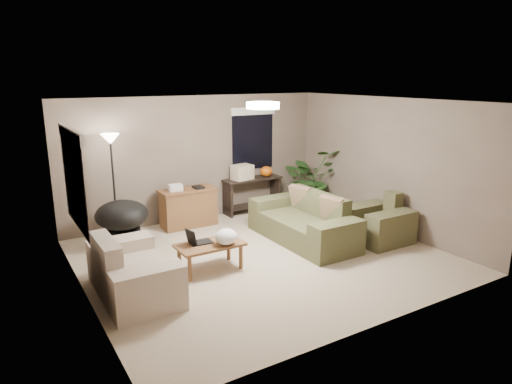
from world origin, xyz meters
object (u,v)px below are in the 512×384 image
coffee_table (210,248)px  cat_scratching_post (335,211)px  console_table (252,192)px  houseplant (309,186)px  loveseat (131,274)px  main_sofa (304,224)px  floor_lamp (111,152)px  desk (188,207)px  papasan_chair (122,220)px  armchair (378,224)px

coffee_table → cat_scratching_post: bearing=14.6°
console_table → houseplant: houseplant is taller
loveseat → coffee_table: loveseat is taller
main_sofa → floor_lamp: size_ratio=1.15×
desk → houseplant: houseplant is taller
floor_lamp → main_sofa: bearing=-32.0°
loveseat → cat_scratching_post: (4.45, 1.02, -0.08)m
console_table → papasan_chair: 3.01m
loveseat → floor_lamp: size_ratio=0.84×
coffee_table → desk: size_ratio=0.91×
armchair → main_sofa: bearing=148.6°
loveseat → console_table: bearing=36.5°
main_sofa → console_table: bearing=86.9°
loveseat → coffee_table: 1.27m
main_sofa → papasan_chair: (-2.85, 1.43, 0.17)m
loveseat → desk: bearing=52.0°
houseplant → cat_scratching_post: (-0.10, -1.00, -0.32)m
floor_lamp → loveseat: bearing=-100.0°
coffee_table → papasan_chair: 1.93m
console_table → coffee_table: bearing=-132.6°
main_sofa → papasan_chair: size_ratio=1.94×
papasan_chair → houseplant: houseplant is taller
cat_scratching_post → loveseat: bearing=-167.1°
main_sofa → desk: size_ratio=2.00×
papasan_chair → cat_scratching_post: papasan_chair is taller
coffee_table → papasan_chair: bearing=116.0°
papasan_chair → main_sofa: bearing=-26.7°
main_sofa → coffee_table: bearing=-171.6°
main_sofa → cat_scratching_post: main_sofa is taller
main_sofa → cat_scratching_post: (1.19, 0.53, -0.08)m
main_sofa → loveseat: 3.29m
armchair → desk: size_ratio=0.91×
armchair → coffee_table: (-3.12, 0.39, 0.06)m
coffee_table → console_table: 3.12m
papasan_chair → desk: bearing=15.4°
console_table → desk: bearing=-173.3°
console_table → floor_lamp: (-2.96, -0.21, 1.16)m
console_table → armchair: bearing=-69.3°
desk → cat_scratching_post: bearing=-25.9°
desk → coffee_table: bearing=-104.5°
coffee_table → papasan_chair: papasan_chair is taller
coffee_table → floor_lamp: bearing=112.3°
armchair → cat_scratching_post: 1.22m
cat_scratching_post → houseplant: bearing=84.2°
coffee_table → houseplant: (3.29, 1.83, 0.17)m
armchair → console_table: armchair is taller
desk → console_table: same height
main_sofa → armchair: bearing=-31.4°
floor_lamp → cat_scratching_post: floor_lamp is taller
armchair → houseplant: houseplant is taller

